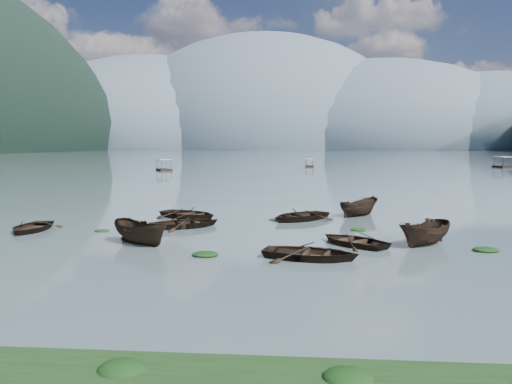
# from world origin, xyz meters

# --- Properties ---
(ground_plane) EXTENTS (2400.00, 2400.00, 0.00)m
(ground_plane) POSITION_xyz_m (0.00, 0.00, 0.00)
(ground_plane) COLOR #4F5F63
(haze_mtn_a) EXTENTS (520.00, 520.00, 280.00)m
(haze_mtn_a) POSITION_xyz_m (-260.00, 900.00, 0.00)
(haze_mtn_a) COLOR #475666
(haze_mtn_a) RESTS_ON ground
(haze_mtn_b) EXTENTS (520.00, 520.00, 340.00)m
(haze_mtn_b) POSITION_xyz_m (-60.00, 900.00, 0.00)
(haze_mtn_b) COLOR #475666
(haze_mtn_b) RESTS_ON ground
(haze_mtn_c) EXTENTS (520.00, 520.00, 260.00)m
(haze_mtn_c) POSITION_xyz_m (140.00, 900.00, 0.00)
(haze_mtn_c) COLOR #475666
(haze_mtn_c) RESTS_ON ground
(haze_mtn_d) EXTENTS (520.00, 520.00, 220.00)m
(haze_mtn_d) POSITION_xyz_m (320.00, 900.00, 0.00)
(haze_mtn_d) COLOR #475666
(haze_mtn_d) RESTS_ON ground
(rowboat_0) EXTENTS (3.27, 4.35, 0.85)m
(rowboat_0) POSITION_xyz_m (-13.39, 6.52, 0.00)
(rowboat_0) COLOR black
(rowboat_0) RESTS_ON ground
(rowboat_1) EXTENTS (5.49, 5.03, 0.93)m
(rowboat_1) POSITION_xyz_m (-4.25, 8.64, 0.00)
(rowboat_1) COLOR black
(rowboat_1) RESTS_ON ground
(rowboat_2) EXTENTS (4.22, 3.69, 1.59)m
(rowboat_2) POSITION_xyz_m (-5.36, 3.05, 0.00)
(rowboat_2) COLOR black
(rowboat_2) RESTS_ON ground
(rowboat_3) EXTENTS (4.86, 4.89, 0.83)m
(rowboat_3) POSITION_xyz_m (5.85, 3.82, 0.00)
(rowboat_3) COLOR black
(rowboat_3) RESTS_ON ground
(rowboat_4) EXTENTS (5.04, 4.10, 0.92)m
(rowboat_4) POSITION_xyz_m (3.50, 0.26, 0.00)
(rowboat_4) COLOR black
(rowboat_4) RESTS_ON ground
(rowboat_5) EXTENTS (3.93, 3.96, 1.56)m
(rowboat_5) POSITION_xyz_m (9.59, 3.99, 0.00)
(rowboat_5) COLOR black
(rowboat_5) RESTS_ON ground
(rowboat_6) EXTENTS (5.76, 5.26, 0.98)m
(rowboat_6) POSITION_xyz_m (-4.99, 12.78, 0.00)
(rowboat_6) COLOR black
(rowboat_6) RESTS_ON ground
(rowboat_7) EXTENTS (5.84, 5.85, 1.00)m
(rowboat_7) POSITION_xyz_m (3.04, 12.41, 0.00)
(rowboat_7) COLOR black
(rowboat_7) RESTS_ON ground
(rowboat_8) EXTENTS (3.86, 3.93, 1.55)m
(rowboat_8) POSITION_xyz_m (7.46, 14.93, 0.00)
(rowboat_8) COLOR black
(rowboat_8) RESTS_ON ground
(weed_clump_0) EXTENTS (0.95, 0.78, 0.21)m
(weed_clump_0) POSITION_xyz_m (-6.52, 4.51, 0.00)
(weed_clump_0) COLOR black
(weed_clump_0) RESTS_ON ground
(weed_clump_1) EXTENTS (0.98, 0.79, 0.22)m
(weed_clump_1) POSITION_xyz_m (-6.39, 5.51, 0.00)
(weed_clump_1) COLOR black
(weed_clump_1) RESTS_ON ground
(weed_clump_2) EXTENTS (1.26, 1.01, 0.27)m
(weed_clump_2) POSITION_xyz_m (-1.44, 0.48, 0.00)
(weed_clump_2) COLOR black
(weed_clump_2) RESTS_ON ground
(weed_clump_3) EXTENTS (0.96, 0.81, 0.21)m
(weed_clump_3) POSITION_xyz_m (6.65, 8.35, 0.00)
(weed_clump_3) COLOR black
(weed_clump_3) RESTS_ON ground
(weed_clump_4) EXTENTS (1.29, 1.02, 0.27)m
(weed_clump_4) POSITION_xyz_m (12.21, 2.68, 0.00)
(weed_clump_4) COLOR black
(weed_clump_4) RESTS_ON ground
(weed_clump_5) EXTENTS (0.90, 0.73, 0.19)m
(weed_clump_5) POSITION_xyz_m (-9.01, 6.70, 0.00)
(weed_clump_5) COLOR black
(weed_clump_5) RESTS_ON ground
(weed_clump_6) EXTENTS (0.83, 0.69, 0.17)m
(weed_clump_6) POSITION_xyz_m (1.29, 12.30, 0.00)
(weed_clump_6) COLOR black
(weed_clump_6) RESTS_ON ground
(weed_clump_7) EXTENTS (1.03, 0.82, 0.22)m
(weed_clump_7) POSITION_xyz_m (3.20, 14.47, 0.00)
(weed_clump_7) COLOR black
(weed_clump_7) RESTS_ON ground
(pontoon_left) EXTENTS (4.92, 6.57, 2.33)m
(pontoon_left) POSITION_xyz_m (-25.71, 82.25, 0.00)
(pontoon_left) COLOR black
(pontoon_left) RESTS_ON ground
(pontoon_centre) EXTENTS (2.41, 5.28, 1.98)m
(pontoon_centre) POSITION_xyz_m (5.83, 104.30, 0.00)
(pontoon_centre) COLOR black
(pontoon_centre) RESTS_ON ground
(pontoon_right) EXTENTS (2.82, 6.73, 2.58)m
(pontoon_right) POSITION_xyz_m (52.94, 104.13, 0.00)
(pontoon_right) COLOR black
(pontoon_right) RESTS_ON ground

